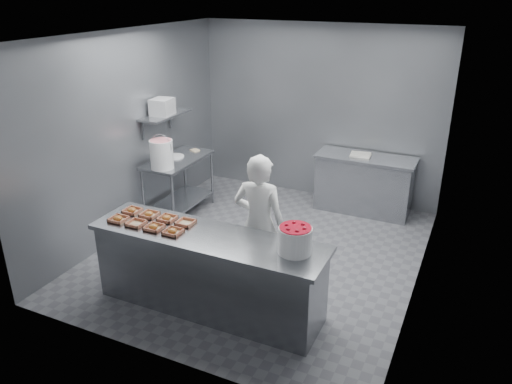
{
  "coord_description": "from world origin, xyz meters",
  "views": [
    {
      "loc": [
        2.42,
        -5.33,
        3.33
      ],
      "look_at": [
        0.03,
        -0.2,
        0.96
      ],
      "focal_mm": 35.0,
      "sensor_mm": 36.0,
      "label": 1
    }
  ],
  "objects_px": {
    "tray_0": "(118,219)",
    "tray_3": "(173,232)",
    "tray_6": "(167,218)",
    "appliance": "(162,107)",
    "service_counter": "(209,272)",
    "worker": "(259,224)",
    "back_counter": "(364,184)",
    "glaze_bucket": "(162,154)",
    "strawberry_tub": "(295,239)",
    "tray_7": "(186,223)",
    "tray_4": "(132,211)",
    "tray_1": "(136,223)",
    "prep_table": "(179,178)",
    "tray_2": "(154,227)",
    "tray_5": "(149,214)"
  },
  "relations": [
    {
      "from": "service_counter",
      "to": "prep_table",
      "type": "height_order",
      "value": "same"
    },
    {
      "from": "service_counter",
      "to": "worker",
      "type": "bearing_deg",
      "value": 61.6
    },
    {
      "from": "glaze_bucket",
      "to": "tray_1",
      "type": "bearing_deg",
      "value": -64.21
    },
    {
      "from": "back_counter",
      "to": "tray_0",
      "type": "relative_size",
      "value": 8.01
    },
    {
      "from": "service_counter",
      "to": "tray_6",
      "type": "xyz_separation_m",
      "value": [
        -0.58,
        0.12,
        0.47
      ]
    },
    {
      "from": "tray_6",
      "to": "strawberry_tub",
      "type": "relative_size",
      "value": 0.56
    },
    {
      "from": "tray_4",
      "to": "worker",
      "type": "height_order",
      "value": "worker"
    },
    {
      "from": "service_counter",
      "to": "worker",
      "type": "height_order",
      "value": "worker"
    },
    {
      "from": "tray_6",
      "to": "worker",
      "type": "height_order",
      "value": "worker"
    },
    {
      "from": "appliance",
      "to": "tray_1",
      "type": "bearing_deg",
      "value": -69.4
    },
    {
      "from": "tray_3",
      "to": "prep_table",
      "type": "bearing_deg",
      "value": 122.21
    },
    {
      "from": "tray_1",
      "to": "service_counter",
      "type": "bearing_deg",
      "value": 8.4
    },
    {
      "from": "tray_2",
      "to": "worker",
      "type": "xyz_separation_m",
      "value": [
        0.91,
        0.72,
        -0.1
      ]
    },
    {
      "from": "worker",
      "to": "appliance",
      "type": "distance_m",
      "value": 2.65
    },
    {
      "from": "tray_4",
      "to": "tray_6",
      "type": "bearing_deg",
      "value": 0.0
    },
    {
      "from": "service_counter",
      "to": "tray_7",
      "type": "distance_m",
      "value": 0.59
    },
    {
      "from": "tray_1",
      "to": "tray_6",
      "type": "xyz_separation_m",
      "value": [
        0.24,
        0.24,
        0.0
      ]
    },
    {
      "from": "tray_0",
      "to": "tray_4",
      "type": "bearing_deg",
      "value": 90.0
    },
    {
      "from": "tray_1",
      "to": "strawberry_tub",
      "type": "distance_m",
      "value": 1.79
    },
    {
      "from": "worker",
      "to": "strawberry_tub",
      "type": "relative_size",
      "value": 4.97
    },
    {
      "from": "tray_7",
      "to": "worker",
      "type": "relative_size",
      "value": 0.11
    },
    {
      "from": "service_counter",
      "to": "tray_2",
      "type": "distance_m",
      "value": 0.76
    },
    {
      "from": "tray_1",
      "to": "appliance",
      "type": "xyz_separation_m",
      "value": [
        -1.0,
        2.02,
        0.76
      ]
    },
    {
      "from": "tray_0",
      "to": "appliance",
      "type": "relative_size",
      "value": 0.59
    },
    {
      "from": "service_counter",
      "to": "glaze_bucket",
      "type": "relative_size",
      "value": 5.19
    },
    {
      "from": "tray_0",
      "to": "tray_3",
      "type": "height_order",
      "value": "same"
    },
    {
      "from": "back_counter",
      "to": "tray_6",
      "type": "distance_m",
      "value": 3.49
    },
    {
      "from": "strawberry_tub",
      "to": "tray_2",
      "type": "bearing_deg",
      "value": -173.71
    },
    {
      "from": "tray_7",
      "to": "tray_6",
      "type": "bearing_deg",
      "value": -180.0
    },
    {
      "from": "tray_2",
      "to": "appliance",
      "type": "xyz_separation_m",
      "value": [
        -1.24,
        2.02,
        0.76
      ]
    },
    {
      "from": "tray_1",
      "to": "prep_table",
      "type": "bearing_deg",
      "value": 111.79
    },
    {
      "from": "tray_3",
      "to": "tray_6",
      "type": "bearing_deg",
      "value": 134.65
    },
    {
      "from": "tray_1",
      "to": "glaze_bucket",
      "type": "xyz_separation_m",
      "value": [
        -0.79,
        1.63,
        0.2
      ]
    },
    {
      "from": "tray_6",
      "to": "appliance",
      "type": "bearing_deg",
      "value": 124.81
    },
    {
      "from": "tray_1",
      "to": "tray_2",
      "type": "xyz_separation_m",
      "value": [
        0.24,
        -0.0,
        0.0
      ]
    },
    {
      "from": "tray_1",
      "to": "tray_5",
      "type": "bearing_deg",
      "value": 90.71
    },
    {
      "from": "tray_3",
      "to": "strawberry_tub",
      "type": "relative_size",
      "value": 0.56
    },
    {
      "from": "back_counter",
      "to": "strawberry_tub",
      "type": "bearing_deg",
      "value": -88.93
    },
    {
      "from": "tray_0",
      "to": "glaze_bucket",
      "type": "distance_m",
      "value": 1.73
    },
    {
      "from": "tray_6",
      "to": "tray_0",
      "type": "bearing_deg",
      "value": -153.15
    },
    {
      "from": "tray_4",
      "to": "strawberry_tub",
      "type": "xyz_separation_m",
      "value": [
        2.02,
        -0.07,
        0.12
      ]
    },
    {
      "from": "tray_2",
      "to": "tray_4",
      "type": "height_order",
      "value": "same"
    },
    {
      "from": "glaze_bucket",
      "to": "tray_6",
      "type": "bearing_deg",
      "value": -53.56
    },
    {
      "from": "service_counter",
      "to": "tray_0",
      "type": "height_order",
      "value": "tray_0"
    },
    {
      "from": "tray_0",
      "to": "tray_2",
      "type": "distance_m",
      "value": 0.48
    },
    {
      "from": "tray_4",
      "to": "tray_7",
      "type": "relative_size",
      "value": 1.0
    },
    {
      "from": "glaze_bucket",
      "to": "tray_7",
      "type": "bearing_deg",
      "value": -47.59
    },
    {
      "from": "strawberry_tub",
      "to": "worker",
      "type": "bearing_deg",
      "value": 139.05
    },
    {
      "from": "strawberry_tub",
      "to": "appliance",
      "type": "xyz_separation_m",
      "value": [
        -2.78,
        1.85,
        0.64
      ]
    },
    {
      "from": "tray_4",
      "to": "tray_6",
      "type": "distance_m",
      "value": 0.48
    }
  ]
}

